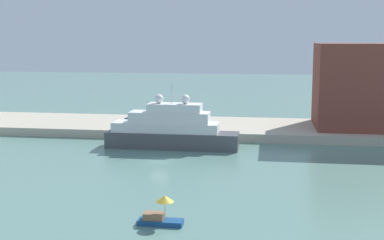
{
  "coord_description": "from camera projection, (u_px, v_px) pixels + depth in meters",
  "views": [
    {
      "loc": [
        16.25,
        -74.23,
        18.08
      ],
      "look_at": [
        4.03,
        6.0,
        5.43
      ],
      "focal_mm": 48.58,
      "sensor_mm": 36.0,
      "label": 1
    }
  ],
  "objects": [
    {
      "name": "harbor_building",
      "position": [
        365.0,
        86.0,
        97.51
      ],
      "size": [
        18.13,
        15.84,
        15.74
      ],
      "primitive_type": "cube",
      "color": "brown",
      "rests_on": "quay_dock"
    },
    {
      "name": "large_yacht",
      "position": [
        171.0,
        130.0,
        87.02
      ],
      "size": [
        22.25,
        4.79,
        11.1
      ],
      "color": "#4C4C51",
      "rests_on": "ground"
    },
    {
      "name": "person_figure",
      "position": [
        154.0,
        126.0,
        95.7
      ],
      "size": [
        0.36,
        0.36,
        1.58
      ],
      "color": "#334C8C",
      "rests_on": "quay_dock"
    },
    {
      "name": "quay_dock",
      "position": [
        187.0,
        127.0,
        102.97
      ],
      "size": [
        110.0,
        19.97,
        1.58
      ],
      "primitive_type": "cube",
      "color": "#B7AD99",
      "rests_on": "ground"
    },
    {
      "name": "small_motorboat",
      "position": [
        160.0,
        215.0,
        51.02
      ],
      "size": [
        4.48,
        1.75,
        2.98
      ],
      "color": "navy",
      "rests_on": "ground"
    },
    {
      "name": "mooring_bollard",
      "position": [
        172.0,
        129.0,
        94.89
      ],
      "size": [
        0.55,
        0.55,
        0.66
      ],
      "primitive_type": "cylinder",
      "color": "black",
      "rests_on": "quay_dock"
    },
    {
      "name": "parked_car",
      "position": [
        133.0,
        122.0,
        101.36
      ],
      "size": [
        4.41,
        1.63,
        1.3
      ],
      "color": "#B21E1E",
      "rests_on": "quay_dock"
    },
    {
      "name": "ground",
      "position": [
        159.0,
        161.0,
        77.71
      ],
      "size": [
        400.0,
        400.0,
        0.0
      ],
      "primitive_type": "plane",
      "color": "slate"
    }
  ]
}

